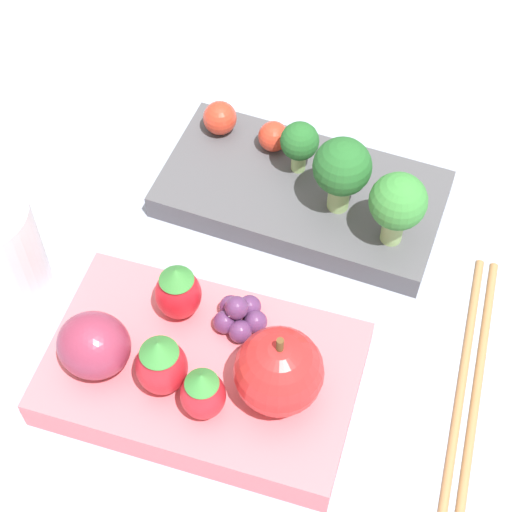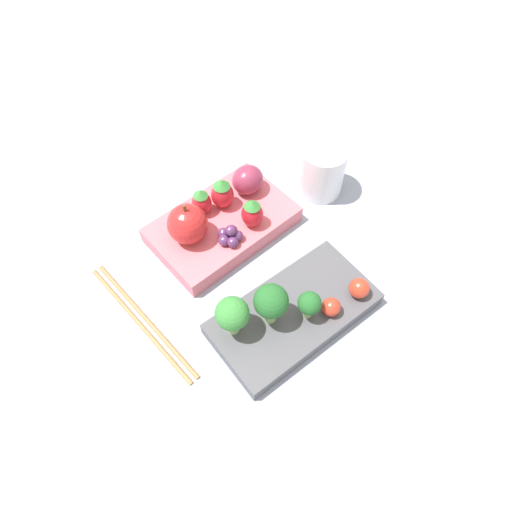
% 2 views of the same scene
% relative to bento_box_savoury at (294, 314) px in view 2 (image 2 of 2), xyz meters
% --- Properties ---
extents(ground_plane, '(4.00, 4.00, 0.00)m').
position_rel_bento_box_savoury_xyz_m(ground_plane, '(-0.01, -0.08, -0.01)').
color(ground_plane, '#939EB2').
extents(bento_box_savoury, '(0.21, 0.12, 0.02)m').
position_rel_bento_box_savoury_xyz_m(bento_box_savoury, '(0.00, 0.00, 0.00)').
color(bento_box_savoury, '#4C4C51').
rests_on(bento_box_savoury, ground_plane).
extents(bento_box_fruit, '(0.20, 0.12, 0.03)m').
position_rel_bento_box_savoury_xyz_m(bento_box_fruit, '(-0.02, -0.17, 0.00)').
color(bento_box_fruit, '#DB6670').
rests_on(bento_box_fruit, ground_plane).
extents(broccoli_floret_0, '(0.03, 0.03, 0.04)m').
position_rel_bento_box_savoury_xyz_m(broccoli_floret_0, '(-0.00, 0.01, 0.04)').
color(broccoli_floret_0, '#93B770').
rests_on(broccoli_floret_0, bento_box_savoury).
extents(broccoli_floret_1, '(0.04, 0.04, 0.06)m').
position_rel_bento_box_savoury_xyz_m(broccoli_floret_1, '(0.07, -0.03, 0.05)').
color(broccoli_floret_1, '#93B770').
rests_on(broccoli_floret_1, bento_box_savoury).
extents(broccoli_floret_2, '(0.04, 0.04, 0.06)m').
position_rel_bento_box_savoury_xyz_m(broccoli_floret_2, '(0.03, -0.01, 0.05)').
color(broccoli_floret_2, '#93B770').
rests_on(broccoli_floret_2, bento_box_savoury).
extents(cherry_tomato_0, '(0.02, 0.02, 0.02)m').
position_rel_bento_box_savoury_xyz_m(cherry_tomato_0, '(-0.03, 0.03, 0.02)').
color(cherry_tomato_0, red).
rests_on(cherry_tomato_0, bento_box_savoury).
extents(cherry_tomato_1, '(0.03, 0.03, 0.03)m').
position_rel_bento_box_savoury_xyz_m(cherry_tomato_1, '(-0.08, 0.03, 0.02)').
color(cherry_tomato_1, red).
rests_on(cherry_tomato_1, bento_box_savoury).
extents(apple, '(0.05, 0.05, 0.06)m').
position_rel_bento_box_savoury_xyz_m(apple, '(0.03, -0.17, 0.04)').
color(apple, red).
rests_on(apple, bento_box_fruit).
extents(strawberry_0, '(0.03, 0.03, 0.05)m').
position_rel_bento_box_savoury_xyz_m(strawberry_0, '(-0.05, -0.13, 0.04)').
color(strawberry_0, red).
rests_on(strawberry_0, bento_box_fruit).
extents(strawberry_1, '(0.03, 0.03, 0.05)m').
position_rel_bento_box_savoury_xyz_m(strawberry_1, '(-0.04, -0.18, 0.04)').
color(strawberry_1, red).
rests_on(strawberry_1, bento_box_fruit).
extents(strawberry_2, '(0.03, 0.03, 0.04)m').
position_rel_bento_box_savoury_xyz_m(strawberry_2, '(-0.00, -0.19, 0.04)').
color(strawberry_2, red).
rests_on(strawberry_2, bento_box_fruit).
extents(plum, '(0.05, 0.04, 0.04)m').
position_rel_bento_box_savoury_xyz_m(plum, '(-0.08, -0.18, 0.04)').
color(plum, '#892D47').
rests_on(plum, bento_box_fruit).
extents(grape_cluster, '(0.03, 0.03, 0.03)m').
position_rel_bento_box_savoury_xyz_m(grape_cluster, '(-0.01, -0.13, 0.03)').
color(grape_cluster, '#562D5B').
rests_on(grape_cluster, bento_box_fruit).
extents(drinking_cup, '(0.07, 0.07, 0.08)m').
position_rel_bento_box_savoury_xyz_m(drinking_cup, '(-0.18, -0.13, 0.03)').
color(drinking_cup, white).
rests_on(drinking_cup, ground_plane).
extents(chopsticks_pair, '(0.02, 0.21, 0.01)m').
position_rel_bento_box_savoury_xyz_m(chopsticks_pair, '(0.15, -0.12, -0.01)').
color(chopsticks_pair, '#A37547').
rests_on(chopsticks_pair, ground_plane).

